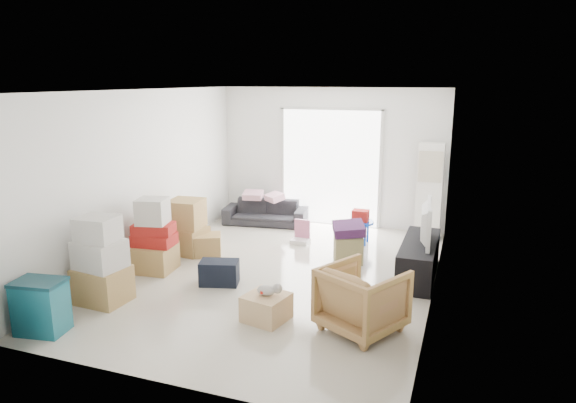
{
  "coord_description": "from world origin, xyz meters",
  "views": [
    {
      "loc": [
        2.59,
        -6.74,
        2.85
      ],
      "look_at": [
        0.11,
        0.2,
        1.09
      ],
      "focal_mm": 32.0,
      "sensor_mm": 36.0,
      "label": 1
    }
  ],
  "objects_px": {
    "ottoman": "(348,248)",
    "wood_crate": "(266,307)",
    "sofa": "(265,208)",
    "armchair": "(362,296)",
    "storage_bins": "(41,306)",
    "television": "(420,237)",
    "kids_table": "(360,220)",
    "ac_tower": "(429,191)",
    "tv_console": "(419,259)"
  },
  "relations": [
    {
      "from": "ac_tower",
      "to": "armchair",
      "type": "relative_size",
      "value": 2.06
    },
    {
      "from": "tv_console",
      "to": "sofa",
      "type": "height_order",
      "value": "sofa"
    },
    {
      "from": "armchair",
      "to": "kids_table",
      "type": "distance_m",
      "value": 3.27
    },
    {
      "from": "sofa",
      "to": "wood_crate",
      "type": "xyz_separation_m",
      "value": [
        1.6,
        -3.92,
        -0.16
      ]
    },
    {
      "from": "storage_bins",
      "to": "ac_tower",
      "type": "bearing_deg",
      "value": 53.65
    },
    {
      "from": "ac_tower",
      "to": "sofa",
      "type": "distance_m",
      "value": 3.19
    },
    {
      "from": "storage_bins",
      "to": "kids_table",
      "type": "relative_size",
      "value": 1.04
    },
    {
      "from": "sofa",
      "to": "ottoman",
      "type": "distance_m",
      "value": 2.6
    },
    {
      "from": "ac_tower",
      "to": "storage_bins",
      "type": "xyz_separation_m",
      "value": [
        -3.85,
        -5.23,
        -0.56
      ]
    },
    {
      "from": "kids_table",
      "to": "television",
      "type": "bearing_deg",
      "value": -47.73
    },
    {
      "from": "ac_tower",
      "to": "tv_console",
      "type": "relative_size",
      "value": 1.08
    },
    {
      "from": "ottoman",
      "to": "sofa",
      "type": "bearing_deg",
      "value": 142.65
    },
    {
      "from": "armchair",
      "to": "ottoman",
      "type": "xyz_separation_m",
      "value": [
        -0.68,
        2.22,
        -0.21
      ]
    },
    {
      "from": "television",
      "to": "armchair",
      "type": "relative_size",
      "value": 1.21
    },
    {
      "from": "television",
      "to": "armchair",
      "type": "bearing_deg",
      "value": 162.03
    },
    {
      "from": "ottoman",
      "to": "television",
      "type": "bearing_deg",
      "value": -14.07
    },
    {
      "from": "sofa",
      "to": "armchair",
      "type": "relative_size",
      "value": 1.94
    },
    {
      "from": "sofa",
      "to": "ottoman",
      "type": "height_order",
      "value": "sofa"
    },
    {
      "from": "storage_bins",
      "to": "wood_crate",
      "type": "relative_size",
      "value": 1.32
    },
    {
      "from": "tv_console",
      "to": "television",
      "type": "bearing_deg",
      "value": 0.0
    },
    {
      "from": "ottoman",
      "to": "armchair",
      "type": "bearing_deg",
      "value": -73.03
    },
    {
      "from": "ottoman",
      "to": "wood_crate",
      "type": "distance_m",
      "value": 2.39
    },
    {
      "from": "television",
      "to": "wood_crate",
      "type": "height_order",
      "value": "television"
    },
    {
      "from": "sofa",
      "to": "wood_crate",
      "type": "height_order",
      "value": "sofa"
    },
    {
      "from": "ottoman",
      "to": "kids_table",
      "type": "relative_size",
      "value": 0.71
    },
    {
      "from": "television",
      "to": "kids_table",
      "type": "height_order",
      "value": "television"
    },
    {
      "from": "kids_table",
      "to": "tv_console",
      "type": "bearing_deg",
      "value": -47.73
    },
    {
      "from": "television",
      "to": "kids_table",
      "type": "relative_size",
      "value": 1.69
    },
    {
      "from": "sofa",
      "to": "storage_bins",
      "type": "relative_size",
      "value": 2.6
    },
    {
      "from": "television",
      "to": "wood_crate",
      "type": "xyz_separation_m",
      "value": [
        -1.59,
        -2.06,
        -0.45
      ]
    },
    {
      "from": "sofa",
      "to": "kids_table",
      "type": "relative_size",
      "value": 2.7
    },
    {
      "from": "television",
      "to": "armchair",
      "type": "height_order",
      "value": "armchair"
    },
    {
      "from": "tv_console",
      "to": "storage_bins",
      "type": "height_order",
      "value": "storage_bins"
    },
    {
      "from": "tv_console",
      "to": "storage_bins",
      "type": "bearing_deg",
      "value": -140.43
    },
    {
      "from": "tv_console",
      "to": "ottoman",
      "type": "xyz_separation_m",
      "value": [
        -1.13,
        0.28,
        -0.05
      ]
    },
    {
      "from": "storage_bins",
      "to": "ottoman",
      "type": "distance_m",
      "value": 4.47
    },
    {
      "from": "ac_tower",
      "to": "tv_console",
      "type": "distance_m",
      "value": 2.1
    },
    {
      "from": "storage_bins",
      "to": "ottoman",
      "type": "xyz_separation_m",
      "value": [
        2.77,
        3.51,
        -0.1
      ]
    },
    {
      "from": "storage_bins",
      "to": "sofa",
      "type": "bearing_deg",
      "value": 82.08
    },
    {
      "from": "tv_console",
      "to": "storage_bins",
      "type": "relative_size",
      "value": 2.54
    },
    {
      "from": "ac_tower",
      "to": "kids_table",
      "type": "relative_size",
      "value": 2.86
    },
    {
      "from": "sofa",
      "to": "kids_table",
      "type": "bearing_deg",
      "value": -24.46
    },
    {
      "from": "sofa",
      "to": "storage_bins",
      "type": "bearing_deg",
      "value": -106.03
    },
    {
      "from": "storage_bins",
      "to": "wood_crate",
      "type": "xyz_separation_m",
      "value": [
        2.31,
        1.16,
        -0.16
      ]
    },
    {
      "from": "storage_bins",
      "to": "kids_table",
      "type": "height_order",
      "value": "storage_bins"
    },
    {
      "from": "television",
      "to": "ottoman",
      "type": "xyz_separation_m",
      "value": [
        -1.13,
        0.28,
        -0.39
      ]
    },
    {
      "from": "ac_tower",
      "to": "kids_table",
      "type": "bearing_deg",
      "value": -145.49
    },
    {
      "from": "sofa",
      "to": "armchair",
      "type": "distance_m",
      "value": 4.68
    },
    {
      "from": "television",
      "to": "sofa",
      "type": "bearing_deg",
      "value": 54.94
    },
    {
      "from": "television",
      "to": "kids_table",
      "type": "bearing_deg",
      "value": 37.42
    }
  ]
}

